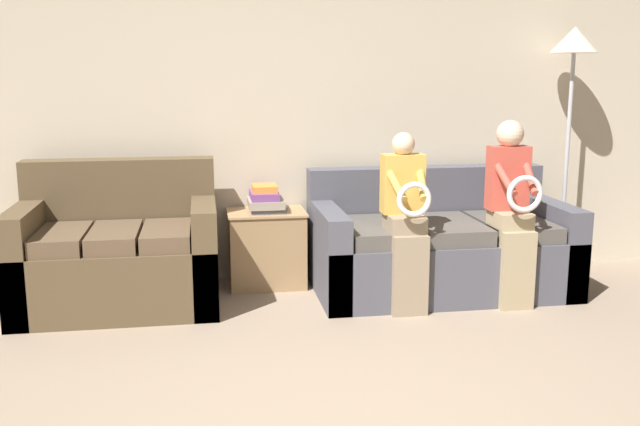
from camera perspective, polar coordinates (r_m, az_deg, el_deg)
The scene contains 8 objects.
wall_back at distance 5.42m, azimuth -3.23°, elevation 8.15°, with size 7.12×0.06×2.55m.
couch_main at distance 5.26m, azimuth 9.43°, elevation -2.73°, with size 1.81×0.96×0.86m.
couch_side at distance 5.01m, azimuth -15.81°, elevation -3.30°, with size 1.31×0.87×0.97m.
child_left_seated at distance 4.70m, azimuth 6.87°, elevation -0.14°, with size 0.28×0.36×1.18m.
child_right_seated at distance 4.96m, azimuth 15.10°, elevation 0.75°, with size 0.27×0.38×1.25m.
side_shelf at distance 5.29m, azimuth -4.29°, elevation -2.74°, with size 0.57×0.43×0.56m.
book_stack at distance 5.22m, azimuth -4.38°, elevation 1.08°, with size 0.27×0.32×0.19m.
floor_lamp at distance 5.81m, azimuth 19.60°, elevation 11.29°, with size 0.35×0.35×1.90m.
Camera 1 is at (-0.59, -2.47, 1.57)m, focal length 40.00 mm.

